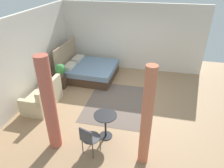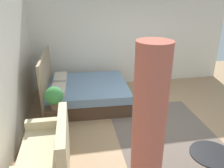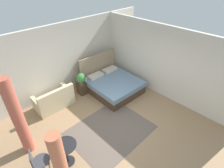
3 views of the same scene
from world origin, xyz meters
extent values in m
cube|color=#9E7A56|center=(0.00, 0.00, -0.01)|extent=(8.23, 8.87, 0.02)
cube|color=silver|center=(0.00, 2.93, 1.37)|extent=(8.23, 0.12, 2.74)
cube|color=silver|center=(2.62, 0.00, 1.37)|extent=(0.12, 5.87, 2.74)
cube|color=#66564C|center=(-0.24, -0.01, 0.00)|extent=(2.46, 1.98, 0.01)
cube|color=#473323|center=(1.34, 1.43, 0.17)|extent=(1.83, 1.99, 0.33)
cube|color=slate|center=(1.34, 1.43, 0.43)|extent=(1.88, 2.03, 0.19)
cube|color=#997F60|center=(1.38, 2.42, 0.67)|extent=(1.83, 0.12, 1.33)
cube|color=beige|center=(0.98, 2.13, 0.59)|extent=(0.65, 0.34, 0.12)
cube|color=beige|center=(1.76, 2.10, 0.59)|extent=(0.65, 0.34, 0.12)
cube|color=beige|center=(-0.89, 2.30, 0.20)|extent=(1.35, 0.77, 0.40)
cube|color=beige|center=(-0.90, 1.99, 0.63)|extent=(1.34, 0.15, 0.46)
cube|color=beige|center=(-0.29, 2.30, 0.49)|extent=(0.15, 0.76, 0.16)
cube|color=beige|center=(-1.50, 2.31, 0.49)|extent=(0.15, 0.76, 0.16)
cube|color=#473323|center=(0.40, 2.22, 0.23)|extent=(0.47, 0.35, 0.45)
cylinder|color=brown|center=(0.30, 2.18, 0.52)|extent=(0.18, 0.18, 0.14)
sphere|color=#387F3D|center=(0.30, 2.18, 0.75)|extent=(0.38, 0.38, 0.38)
cylinder|color=silver|center=(0.52, 2.22, 0.55)|extent=(0.12, 0.12, 0.20)
cylinder|color=black|center=(-1.81, -0.01, 0.01)|extent=(0.35, 0.35, 0.02)
cylinder|color=black|center=(-1.81, -0.01, 0.34)|extent=(0.05, 0.05, 0.67)
cylinder|color=black|center=(-1.81, -0.01, 0.68)|extent=(0.58, 0.58, 0.02)
cylinder|color=#3F3F44|center=(-2.30, 0.00, 0.22)|extent=(0.02, 0.02, 0.44)
cylinder|color=#3F3F44|center=(-2.20, 0.28, 0.22)|extent=(0.02, 0.02, 0.44)
cylinder|color=#3F3F44|center=(-2.58, 0.09, 0.22)|extent=(0.02, 0.02, 0.44)
cylinder|color=#3F3F44|center=(-2.49, 0.37, 0.22)|extent=(0.02, 0.02, 0.44)
cylinder|color=#3F3F44|center=(-2.39, 0.19, 0.45)|extent=(0.54, 0.54, 0.02)
cube|color=#3F3F44|center=(-2.56, 0.24, 0.64)|extent=(0.14, 0.33, 0.36)
cylinder|color=#D1704C|center=(-2.37, -1.03, 1.19)|extent=(0.23, 0.23, 2.39)
cylinder|color=#C15B47|center=(-2.37, 1.13, 1.19)|extent=(0.30, 0.30, 2.39)
camera|label=1|loc=(-5.74, -1.07, 3.86)|focal=33.09mm
camera|label=2|loc=(-4.02, 1.76, 2.75)|focal=36.73mm
camera|label=3|loc=(-2.95, -2.86, 4.43)|focal=28.73mm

